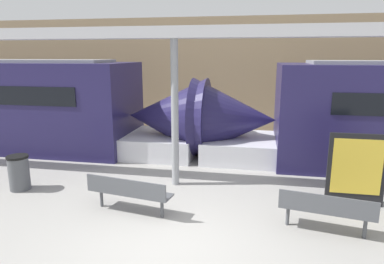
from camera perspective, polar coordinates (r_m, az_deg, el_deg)
ground_plane at (r=6.58m, az=-4.08°, el=-18.11°), size 60.00×60.00×0.00m
station_wall at (r=15.72m, az=5.44°, el=9.56°), size 56.00×0.20×5.00m
bench_near at (r=7.58m, az=-10.56°, el=-9.61°), size 1.94×0.76×0.82m
bench_far at (r=7.15m, az=21.47°, el=-11.75°), size 1.81×0.75×0.82m
trash_bin at (r=9.78m, az=-26.88°, el=-6.05°), size 0.52×0.52×0.90m
poster_board at (r=8.56m, az=25.70°, el=-5.68°), size 1.25×0.07×1.68m
support_column_near at (r=8.73m, az=-2.87°, el=2.91°), size 0.19×0.19×3.76m
canopy_beam at (r=8.62m, az=-3.03°, el=16.24°), size 28.00×0.60×0.28m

